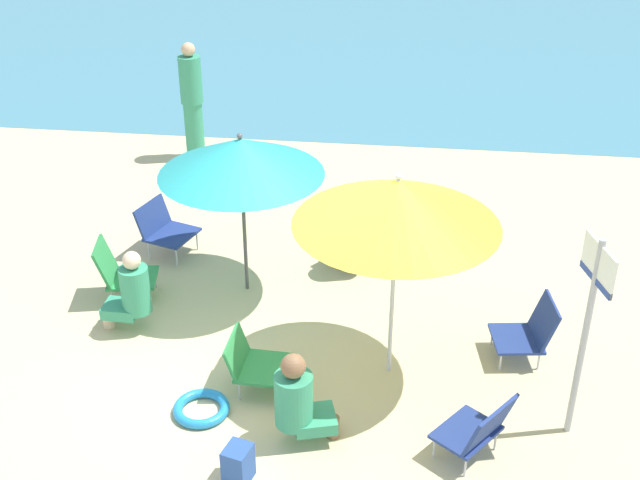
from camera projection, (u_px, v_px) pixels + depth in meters
The scene contains 16 objects.
ground_plane at pixel (272, 361), 8.32m from camera, with size 40.00×40.00×0.00m, color beige.
sea_water at pixel (369, 15), 20.11m from camera, with size 40.00×16.00×0.01m, color teal.
umbrella_yellow at pixel (397, 202), 7.30m from camera, with size 1.87×1.87×2.12m.
umbrella_teal at pixel (241, 157), 8.69m from camera, with size 1.77×1.77×1.89m.
beach_chair_a at pixel (164, 227), 10.03m from camera, with size 0.73×0.71×0.64m.
beach_chair_b at pixel (529, 331), 8.23m from camera, with size 0.63×0.59×0.64m.
beach_chair_c at pixel (254, 362), 7.84m from camera, with size 0.60×0.54×0.55m.
beach_chair_d at pixel (121, 271), 9.16m from camera, with size 0.69×0.58×0.69m.
beach_chair_e at pixel (478, 429), 6.97m from camera, with size 0.73×0.74×0.66m.
person_a at pixel (192, 101), 12.29m from camera, with size 0.33×0.33×1.77m.
person_b at pixel (352, 235), 9.59m from camera, with size 0.55×0.53×0.96m.
person_c at pixel (299, 400), 7.13m from camera, with size 0.56×0.43×0.92m.
person_d at pixel (131, 292), 8.57m from camera, with size 0.55×0.31×0.94m.
warning_sign at pixel (590, 310), 6.82m from camera, with size 0.17×0.52×1.95m.
swim_ring at pixel (201, 408), 7.64m from camera, with size 0.52×0.52×0.09m, color #238CD8.
beach_bag at pixel (239, 464), 6.86m from camera, with size 0.23×0.20×0.34m, color #2D519E.
Camera 1 is at (1.29, -6.55, 5.13)m, focal length 46.92 mm.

